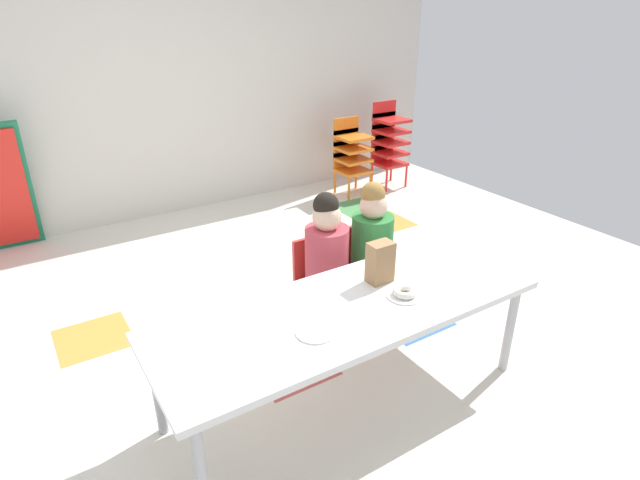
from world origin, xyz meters
The scene contains 11 objects.
ground_plane centered at (0.01, 0.00, -0.01)m, with size 6.58×4.60×0.02m.
back_wall centered at (0.00, 2.30, 1.31)m, with size 6.58×0.10×2.63m, color beige.
craft_table centered at (0.12, -0.83, 0.53)m, with size 1.93×0.69×0.57m.
seated_child_near_camera centered at (0.37, -0.25, 0.55)m, with size 0.32×0.32×0.92m.
seated_child_middle_seat centered at (0.70, -0.25, 0.55)m, with size 0.33×0.33×0.92m.
kid_chair_orange_stack centered at (1.99, 1.75, 0.46)m, with size 0.32×0.30×0.80m.
kid_chair_red_stack centered at (2.49, 1.75, 0.52)m, with size 0.32×0.30×0.92m.
paper_bag_brown centered at (0.39, -0.72, 0.68)m, with size 0.13×0.09×0.22m, color #9E754C.
paper_plate_near_edge centered at (0.40, -0.91, 0.58)m, with size 0.18×0.18×0.01m, color white.
paper_plate_center_table centered at (-0.13, -0.93, 0.58)m, with size 0.18×0.18×0.01m, color white.
donut_powdered_on_plate centered at (0.40, -0.91, 0.60)m, with size 0.12×0.12×0.04m, color white.
Camera 1 is at (-1.13, -2.53, 1.91)m, focal length 28.85 mm.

